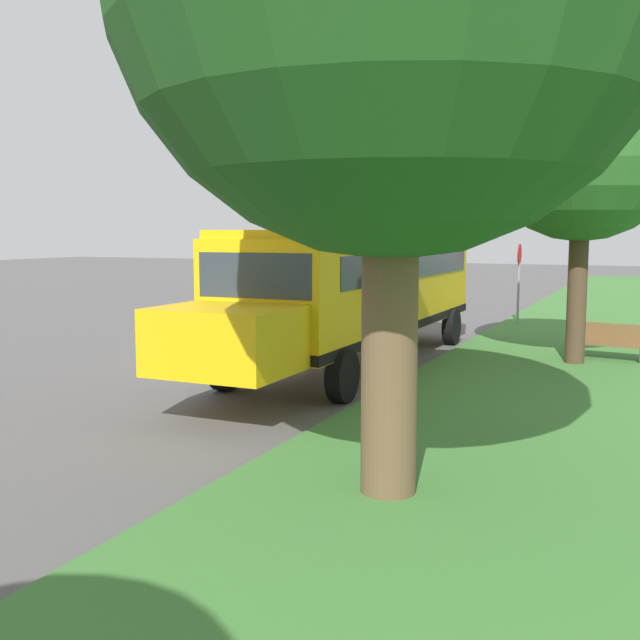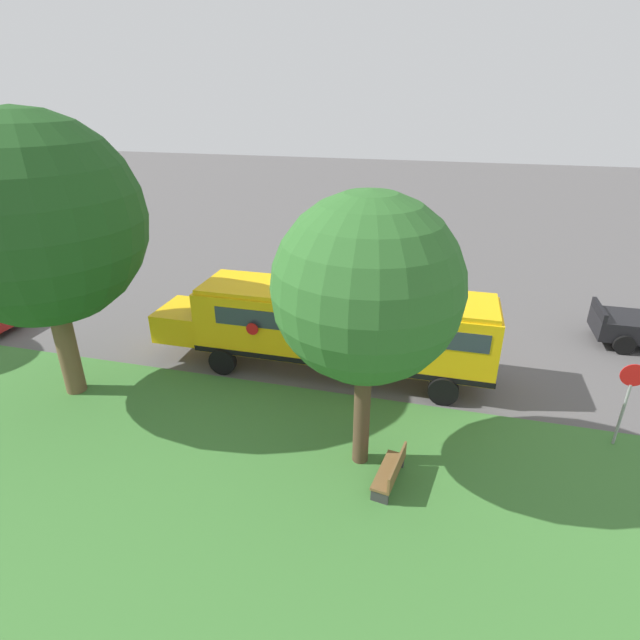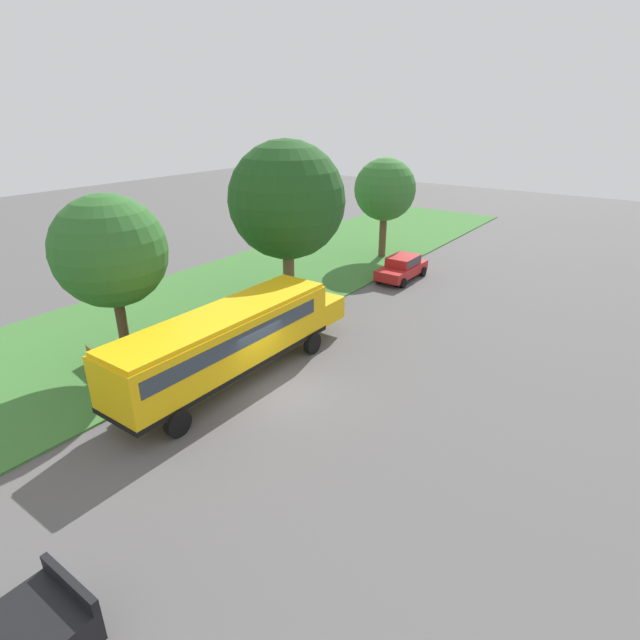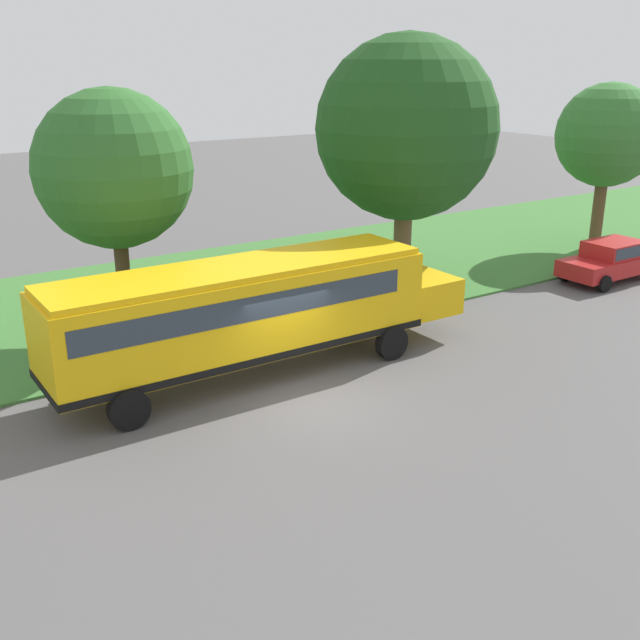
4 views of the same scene
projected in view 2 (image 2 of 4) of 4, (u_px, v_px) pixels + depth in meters
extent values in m
plane|color=#565454|center=(338.00, 340.00, 20.82)|extent=(120.00, 120.00, 0.00)
cube|color=#3D7533|center=(248.00, 522.00, 12.01)|extent=(12.00, 80.00, 0.08)
cube|color=yellow|center=(343.00, 325.00, 17.77)|extent=(2.50, 10.50, 2.20)
cube|color=yellow|center=(187.00, 321.00, 19.41)|extent=(2.20, 1.90, 1.10)
cube|color=yellow|center=(344.00, 294.00, 17.28)|extent=(2.35, 10.29, 0.16)
cube|color=black|center=(342.00, 349.00, 18.18)|extent=(2.54, 10.54, 0.20)
cube|color=#2D3842|center=(352.00, 314.00, 17.51)|extent=(2.53, 9.24, 0.64)
cube|color=#2D3842|center=(208.00, 299.00, 18.76)|extent=(2.25, 0.12, 0.80)
cylinder|color=red|center=(252.00, 329.00, 17.11)|extent=(0.03, 0.44, 0.44)
cylinder|color=black|center=(223.00, 361.00, 18.21)|extent=(0.30, 1.00, 1.00)
cylinder|color=black|center=(248.00, 332.00, 20.41)|extent=(0.30, 1.00, 1.00)
cylinder|color=black|center=(443.00, 391.00, 16.43)|extent=(0.30, 1.00, 1.00)
cylinder|color=black|center=(445.00, 355.00, 18.63)|extent=(0.30, 1.00, 1.00)
cylinder|color=black|center=(17.00, 316.00, 22.25)|extent=(0.22, 0.64, 0.64)
cube|color=black|center=(599.00, 310.00, 20.28)|extent=(2.00, 0.16, 0.36)
cylinder|color=black|center=(610.00, 324.00, 21.38)|extent=(0.28, 0.80, 0.80)
cylinder|color=black|center=(624.00, 345.00, 19.62)|extent=(0.28, 0.80, 0.80)
cylinder|color=#4C3826|center=(362.00, 410.00, 13.32)|extent=(0.44, 0.44, 3.48)
sphere|color=#2D6628|center=(367.00, 288.00, 11.86)|extent=(4.65, 4.65, 4.65)
sphere|color=#2D6628|center=(381.00, 277.00, 12.34)|extent=(2.93, 2.93, 2.93)
cylinder|color=brown|center=(67.00, 346.00, 16.53)|extent=(0.65, 0.65, 3.59)
sphere|color=#1E4C1C|center=(36.00, 221.00, 14.77)|extent=(6.38, 6.38, 6.38)
sphere|color=#1E4C1C|center=(60.00, 205.00, 14.97)|extent=(4.19, 4.19, 4.19)
cylinder|color=gray|center=(621.00, 416.00, 14.23)|extent=(0.08, 0.08, 2.10)
cylinder|color=red|center=(634.00, 375.00, 13.66)|extent=(0.03, 0.68, 0.68)
cube|color=brown|center=(388.00, 471.00, 13.02)|extent=(1.66, 0.75, 0.08)
cube|color=brown|center=(397.00, 466.00, 12.84)|extent=(1.59, 0.32, 0.44)
cube|color=#333333|center=(396.00, 461.00, 13.73)|extent=(0.15, 0.46, 0.45)
cube|color=#333333|center=(379.00, 497.00, 12.50)|extent=(0.15, 0.46, 0.45)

